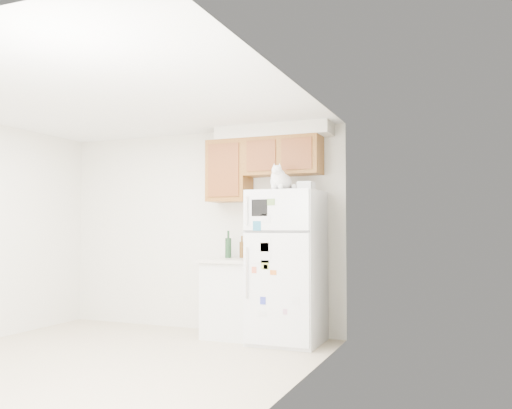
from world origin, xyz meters
The scene contains 9 objects.
ground_plane centered at (0.00, 0.00, -0.01)m, with size 3.80×4.00×0.01m, color #C0AC94.
room_shell centered at (0.12, 0.24, 1.67)m, with size 3.84×4.04×2.52m.
refrigerator centered at (1.31, 1.61, 0.85)m, with size 0.76×0.78×1.70m.
base_counter centered at (0.62, 1.68, 0.46)m, with size 0.64×0.64×0.92m.
cat centered at (1.31, 1.41, 1.81)m, with size 0.28×0.41×0.29m.
storage_box_back centered at (1.51, 1.69, 1.75)m, with size 0.18×0.13×0.10m, color white.
storage_box_front centered at (1.56, 1.49, 1.74)m, with size 0.15×0.11×0.09m, color white.
bottle_green centered at (0.50, 1.79, 1.08)m, with size 0.08×0.08×0.33m, color #19381E, non-canonical shape.
bottle_amber centered at (0.65, 1.86, 1.05)m, with size 0.06×0.06×0.27m, color #593814, non-canonical shape.
Camera 1 is at (3.28, -4.17, 1.29)m, focal length 38.00 mm.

